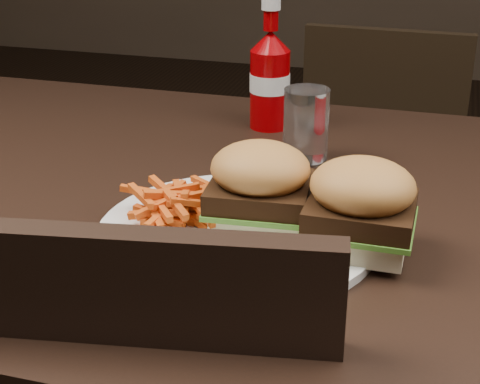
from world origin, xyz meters
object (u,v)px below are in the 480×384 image
(chair_far, at_px, (385,176))
(tumbler, at_px, (306,124))
(plate, at_px, (237,232))
(ketchup_bottle, at_px, (270,90))
(dining_table, at_px, (207,203))

(chair_far, height_order, tumbler, tumbler)
(plate, xyz_separation_m, ketchup_bottle, (-0.06, 0.37, 0.06))
(chair_far, bearing_deg, ketchup_bottle, 79.28)
(chair_far, height_order, plate, plate)
(dining_table, distance_m, ketchup_bottle, 0.27)
(plate, distance_m, tumbler, 0.25)
(chair_far, distance_m, ketchup_bottle, 0.74)
(tumbler, bearing_deg, chair_far, 85.52)
(plate, distance_m, ketchup_bottle, 0.38)
(dining_table, height_order, tumbler, tumbler)
(dining_table, relative_size, ketchup_bottle, 9.82)
(chair_far, distance_m, tumbler, 0.84)
(dining_table, xyz_separation_m, plate, (0.08, -0.11, 0.03))
(plate, bearing_deg, dining_table, 123.32)
(dining_table, bearing_deg, plate, -56.68)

